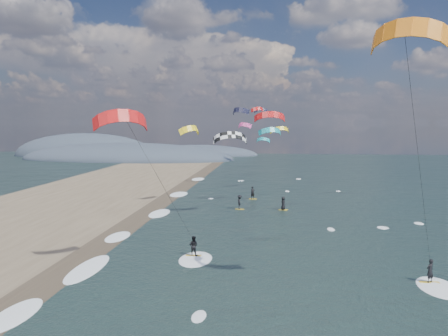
# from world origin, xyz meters

# --- Properties ---
(ground) EXTENTS (260.00, 260.00, 0.00)m
(ground) POSITION_xyz_m (0.00, 0.00, 0.00)
(ground) COLOR black
(ground) RESTS_ON ground
(wet_sand_strip) EXTENTS (3.00, 240.00, 0.00)m
(wet_sand_strip) POSITION_xyz_m (-12.00, 10.00, 0.00)
(wet_sand_strip) COLOR #382D23
(wet_sand_strip) RESTS_ON ground
(coastal_hills) EXTENTS (80.00, 41.00, 15.00)m
(coastal_hills) POSITION_xyz_m (-44.84, 107.86, 0.00)
(coastal_hills) COLOR #3D4756
(coastal_hills) RESTS_ON ground
(kitesurfer_near_a) EXTENTS (7.74, 9.02, 16.54)m
(kitesurfer_near_a) POSITION_xyz_m (10.56, 0.96, 12.39)
(kitesurfer_near_a) COLOR gold
(kitesurfer_near_a) RESTS_ON ground
(kitesurfer_near_b) EXTENTS (7.04, 8.90, 12.40)m
(kitesurfer_near_b) POSITION_xyz_m (-5.57, 5.67, 7.77)
(kitesurfer_near_b) COLOR gold
(kitesurfer_near_b) RESTS_ON ground
(far_kitesurfers) EXTENTS (6.50, 8.52, 1.80)m
(far_kitesurfers) POSITION_xyz_m (0.72, 31.13, 0.88)
(far_kitesurfers) COLOR gold
(far_kitesurfers) RESTS_ON ground
(bg_kite_field) EXTENTS (15.36, 68.49, 8.52)m
(bg_kite_field) POSITION_xyz_m (0.13, 53.21, 10.90)
(bg_kite_field) COLOR yellow
(bg_kite_field) RESTS_ON ground
(shoreline_surf) EXTENTS (2.40, 79.40, 0.11)m
(shoreline_surf) POSITION_xyz_m (-10.80, 14.75, 0.00)
(shoreline_surf) COLOR white
(shoreline_surf) RESTS_ON ground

